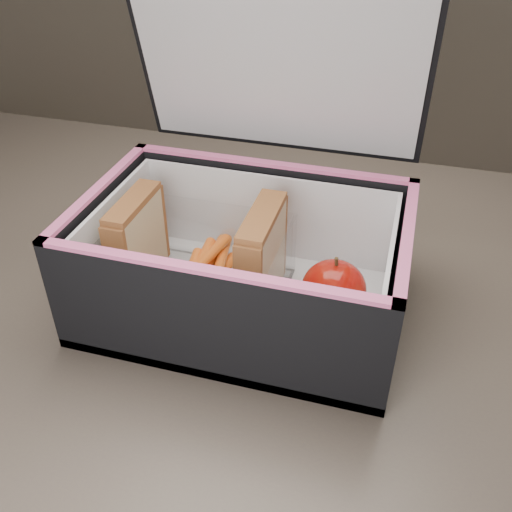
{
  "coord_description": "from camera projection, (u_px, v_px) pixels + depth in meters",
  "views": [
    {
      "loc": [
        0.18,
        -0.46,
        1.15
      ],
      "look_at": [
        0.05,
        -0.01,
        0.81
      ],
      "focal_mm": 40.0,
      "sensor_mm": 36.0,
      "label": 1
    }
  ],
  "objects": [
    {
      "name": "plastic_tub",
      "position": [
        199.0,
        262.0,
        0.6
      ],
      "size": [
        0.18,
        0.13,
        0.07
      ],
      "primitive_type": null,
      "color": "white",
      "rests_on": "lunch_bag"
    },
    {
      "name": "paper_napkin",
      "position": [
        327.0,
        312.0,
        0.58
      ],
      "size": [
        0.1,
        0.1,
        0.01
      ],
      "primitive_type": "cube",
      "rotation": [
        0.0,
        0.0,
        0.27
      ],
      "color": "white",
      "rests_on": "lunch_bag"
    },
    {
      "name": "sandwich_right",
      "position": [
        262.0,
        258.0,
        0.57
      ],
      "size": [
        0.03,
        0.1,
        0.11
      ],
      "color": "tan",
      "rests_on": "plastic_tub"
    },
    {
      "name": "lunch_bag",
      "position": [
        245.0,
        253.0,
        0.58
      ],
      "size": [
        0.32,
        0.27,
        0.32
      ],
      "color": "black",
      "rests_on": "kitchen_table"
    },
    {
      "name": "red_apple",
      "position": [
        334.0,
        290.0,
        0.56
      ],
      "size": [
        0.08,
        0.08,
        0.07
      ],
      "rotation": [
        0.0,
        0.0,
        -0.26
      ],
      "color": "#940002",
      "rests_on": "paper_napkin"
    },
    {
      "name": "kitchen_table",
      "position": [
        220.0,
        351.0,
        0.69
      ],
      "size": [
        1.2,
        0.8,
        0.75
      ],
      "color": "brown",
      "rests_on": "ground"
    },
    {
      "name": "carrot_sticks",
      "position": [
        203.0,
        272.0,
        0.61
      ],
      "size": [
        0.05,
        0.14,
        0.03
      ],
      "color": "orange",
      "rests_on": "plastic_tub"
    },
    {
      "name": "sandwich_left",
      "position": [
        137.0,
        240.0,
        0.6
      ],
      "size": [
        0.02,
        0.09,
        0.1
      ],
      "color": "tan",
      "rests_on": "plastic_tub"
    }
  ]
}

